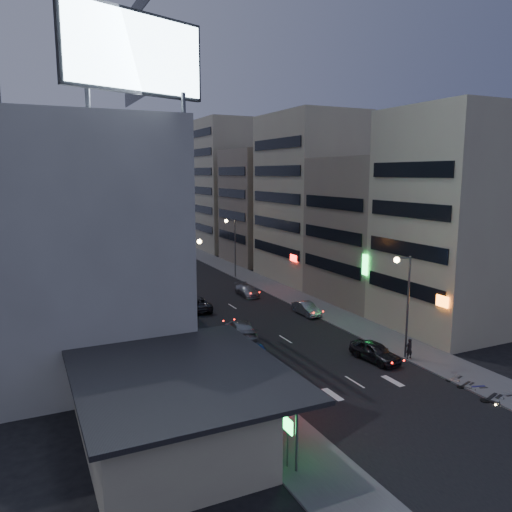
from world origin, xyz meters
TOP-DOWN VIEW (x-y plane):
  - ground at (0.00, 0.00)m, footprint 180.00×180.00m
  - sidewalk_left at (-8.00, 30.00)m, footprint 4.00×120.00m
  - sidewalk_right at (8.00, 30.00)m, footprint 4.00×120.00m
  - food_court at (-13.90, 2.00)m, footprint 11.00×13.00m
  - white_building at (-17.00, 20.00)m, footprint 14.00×24.00m
  - shophouse_near at (15.00, 10.50)m, footprint 10.00×11.00m
  - shophouse_mid at (15.50, 22.00)m, footprint 11.00×12.00m
  - shophouse_far at (15.00, 35.00)m, footprint 10.00×14.00m
  - far_left_a at (-15.50, 45.00)m, footprint 11.00×10.00m
  - far_left_b at (-16.00, 58.00)m, footprint 12.00×10.00m
  - far_right_a at (15.50, 50.00)m, footprint 11.00×12.00m
  - far_right_b at (16.00, 64.00)m, footprint 12.00×12.00m
  - billboard at (-12.99, 9.97)m, footprint 9.52×3.75m
  - street_lamp_right_near at (5.90, 6.00)m, footprint 1.60×0.44m
  - street_lamp_left at (-5.90, 22.00)m, footprint 1.60×0.44m
  - street_lamp_right_far at (5.90, 40.00)m, footprint 1.60×0.44m
  - parked_car_right_near at (3.79, 6.60)m, footprint 2.27×4.56m
  - parked_car_right_mid at (5.60, 19.79)m, footprint 1.37×3.92m
  - parked_car_left at (-4.05, 26.26)m, footprint 2.70×5.36m
  - parked_car_right_far at (3.41, 29.65)m, footprint 1.93×4.44m
  - road_car_blue at (-5.00, 10.55)m, footprint 1.91×4.58m
  - road_car_silver at (-3.35, 16.07)m, footprint 3.18×5.69m
  - person at (6.30, 5.61)m, footprint 0.59×0.39m
  - scooter_black_a at (7.02, -1.53)m, footprint 1.30×2.18m
  - scooter_silver_a at (7.99, -1.93)m, footprint 0.79×1.76m
  - scooter_blue at (7.46, -0.42)m, footprint 1.00×1.72m
  - scooter_black_b at (7.02, 0.55)m, footprint 1.06×1.79m
  - scooter_silver_b at (7.16, 1.71)m, footprint 1.08×1.78m

SIDE VIEW (x-z plane):
  - ground at x=0.00m, z-range 0.00..0.00m
  - sidewalk_left at x=-8.00m, z-range 0.00..0.12m
  - sidewalk_right at x=8.00m, z-range 0.00..0.12m
  - scooter_blue at x=7.46m, z-range 0.12..1.12m
  - scooter_silver_b at x=7.16m, z-range 0.12..1.15m
  - parked_car_right_far at x=3.41m, z-range 0.00..1.27m
  - scooter_black_b at x=7.02m, z-range 0.12..1.16m
  - scooter_silver_a at x=7.99m, z-range 0.12..1.16m
  - parked_car_right_mid at x=5.60m, z-range 0.00..1.29m
  - parked_car_left at x=-4.05m, z-range 0.00..1.46m
  - road_car_blue at x=-5.00m, z-range 0.00..1.47m
  - parked_car_right_near at x=3.79m, z-range 0.00..1.49m
  - scooter_black_a at x=7.02m, z-range 0.12..1.38m
  - road_car_silver at x=-3.35m, z-range 0.00..1.56m
  - person at x=6.30m, z-range 0.12..1.72m
  - food_court at x=-13.90m, z-range 0.05..3.92m
  - street_lamp_right_near at x=5.90m, z-range 1.35..9.37m
  - street_lamp_left at x=-5.90m, z-range 1.35..9.37m
  - street_lamp_right_far at x=5.90m, z-range 1.35..9.37m
  - far_left_b at x=-16.00m, z-range 0.00..15.00m
  - shophouse_mid at x=15.50m, z-range 0.00..16.00m
  - white_building at x=-17.00m, z-range 0.00..18.00m
  - far_right_a at x=15.50m, z-range 0.00..18.00m
  - shophouse_near at x=15.00m, z-range 0.00..20.00m
  - far_left_a at x=-15.50m, z-range 0.00..20.00m
  - shophouse_far at x=15.00m, z-range 0.00..22.00m
  - far_right_b at x=16.00m, z-range 0.00..24.00m
  - billboard at x=-12.99m, z-range 18.56..24.76m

